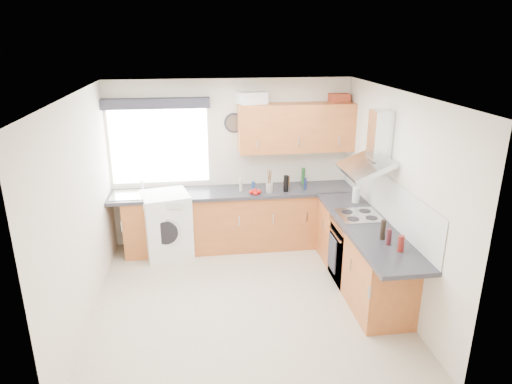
{
  "coord_description": "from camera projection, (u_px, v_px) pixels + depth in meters",
  "views": [
    {
      "loc": [
        -0.51,
        -4.85,
        3.1
      ],
      "look_at": [
        0.25,
        0.85,
        1.1
      ],
      "focal_mm": 32.0,
      "sensor_mm": 36.0,
      "label": 1
    }
  ],
  "objects": [
    {
      "name": "casserole",
      "position": [
        251.0,
        98.0,
        6.54
      ],
      "size": [
        0.46,
        0.38,
        0.17
      ],
      "primitive_type": "cube",
      "rotation": [
        0.0,
        0.0,
        0.25
      ],
      "color": "white",
      "rests_on": "upper_cabinets"
    },
    {
      "name": "bottle_1",
      "position": [
        383.0,
        230.0,
        5.1
      ],
      "size": [
        0.06,
        0.06,
        0.23
      ],
      "primitive_type": "cylinder",
      "color": "black",
      "rests_on": "worktop_right"
    },
    {
      "name": "bottle_0",
      "position": [
        401.0,
        244.0,
        4.82
      ],
      "size": [
        0.07,
        0.07,
        0.18
      ],
      "primitive_type": "cylinder",
      "color": "maroon",
      "rests_on": "worktop_right"
    },
    {
      "name": "ceiling",
      "position": [
        243.0,
        94.0,
        4.8
      ],
      "size": [
        3.6,
        3.6,
        0.02
      ],
      "primitive_type": "cube",
      "color": "white",
      "rests_on": "wall_back"
    },
    {
      "name": "jar_2",
      "position": [
        288.0,
        181.0,
        6.9
      ],
      "size": [
        0.06,
        0.06,
        0.15
      ],
      "primitive_type": "cylinder",
      "color": "brown",
      "rests_on": "worktop_back"
    },
    {
      "name": "base_cab_right",
      "position": [
        361.0,
        255.0,
        5.81
      ],
      "size": [
        0.58,
        2.1,
        0.86
      ],
      "primitive_type": "cube",
      "color": "#A35527",
      "rests_on": "ground_plane"
    },
    {
      "name": "kitchen_roll",
      "position": [
        356.0,
        195.0,
        6.22
      ],
      "size": [
        0.1,
        0.1,
        0.21
      ],
      "primitive_type": "cylinder",
      "rotation": [
        0.0,
        0.0,
        -0.06
      ],
      "color": "white",
      "rests_on": "worktop_right"
    },
    {
      "name": "upper_cabinets",
      "position": [
        296.0,
        128.0,
        6.67
      ],
      "size": [
        1.7,
        0.35,
        0.7
      ],
      "primitive_type": "cube",
      "color": "#A35527",
      "rests_on": "wall_back"
    },
    {
      "name": "worktop_back",
      "position": [
        233.0,
        192.0,
        6.74
      ],
      "size": [
        3.6,
        0.62,
        0.05
      ],
      "primitive_type": "cube",
      "color": "#27272D",
      "rests_on": "base_cab_back"
    },
    {
      "name": "window_blind",
      "position": [
        156.0,
        103.0,
        6.37
      ],
      "size": [
        1.5,
        0.18,
        0.14
      ],
      "primitive_type": "cube",
      "color": "#272731",
      "rests_on": "wall_back"
    },
    {
      "name": "wall_right",
      "position": [
        394.0,
        198.0,
        5.44
      ],
      "size": [
        0.02,
        3.6,
        2.5
      ],
      "primitive_type": "cube",
      "color": "silver",
      "rests_on": "ground_plane"
    },
    {
      "name": "washing_machine",
      "position": [
        167.0,
        224.0,
        6.66
      ],
      "size": [
        0.77,
        0.75,
        0.94
      ],
      "primitive_type": "cube",
      "rotation": [
        0.0,
        0.0,
        0.24
      ],
      "color": "white",
      "rests_on": "ground_plane"
    },
    {
      "name": "worktop_right",
      "position": [
        367.0,
        227.0,
        5.52
      ],
      "size": [
        0.62,
        2.42,
        0.05
      ],
      "primitive_type": "cube",
      "color": "#27272D",
      "rests_on": "base_cab_right"
    },
    {
      "name": "jar_5",
      "position": [
        253.0,
        186.0,
        6.68
      ],
      "size": [
        0.05,
        0.05,
        0.15
      ],
      "primitive_type": "cylinder",
      "color": "navy",
      "rests_on": "worktop_back"
    },
    {
      "name": "wall_front",
      "position": [
        269.0,
        286.0,
        3.53
      ],
      "size": [
        3.6,
        0.02,
        2.5
      ],
      "primitive_type": "cube",
      "color": "silver",
      "rests_on": "ground_plane"
    },
    {
      "name": "wall_clock",
      "position": [
        234.0,
        123.0,
        6.68
      ],
      "size": [
        0.3,
        0.04,
        0.3
      ],
      "primitive_type": "cylinder",
      "rotation": [
        1.57,
        0.0,
        0.0
      ],
      "color": "#272731",
      "rests_on": "wall_back"
    },
    {
      "name": "storage_box",
      "position": [
        339.0,
        98.0,
        6.71
      ],
      "size": [
        0.3,
        0.26,
        0.12
      ],
      "primitive_type": "cube",
      "rotation": [
        0.0,
        0.0,
        0.18
      ],
      "color": "#AE4126",
      "rests_on": "upper_cabinets"
    },
    {
      "name": "jar_0",
      "position": [
        305.0,
        184.0,
        6.75
      ],
      "size": [
        0.04,
        0.04,
        0.18
      ],
      "primitive_type": "cylinder",
      "color": "#161F4C",
      "rests_on": "worktop_back"
    },
    {
      "name": "hob_plate",
      "position": [
        359.0,
        215.0,
        5.79
      ],
      "size": [
        0.52,
        0.52,
        0.01
      ],
      "primitive_type": "cube",
      "color": "silver",
      "rests_on": "worktop_right"
    },
    {
      "name": "ground_plane",
      "position": [
        245.0,
        299.0,
        5.62
      ],
      "size": [
        3.6,
        3.6,
        0.0
      ],
      "primitive_type": "plane",
      "color": "beige"
    },
    {
      "name": "jar_6",
      "position": [
        241.0,
        185.0,
        6.68
      ],
      "size": [
        0.05,
        0.05,
        0.2
      ],
      "primitive_type": "cylinder",
      "color": "#ADA493",
      "rests_on": "worktop_back"
    },
    {
      "name": "utensil_pot",
      "position": [
        269.0,
        188.0,
        6.63
      ],
      "size": [
        0.11,
        0.11,
        0.14
      ],
      "primitive_type": "cylinder",
      "rotation": [
        0.0,
        0.0,
        -0.15
      ],
      "color": "gray",
      "rests_on": "worktop_back"
    },
    {
      "name": "splashback",
      "position": [
        383.0,
        195.0,
        5.74
      ],
      "size": [
        0.01,
        3.0,
        0.54
      ],
      "primitive_type": "cube",
      "color": "white",
      "rests_on": "wall_right"
    },
    {
      "name": "wall_back",
      "position": [
        231.0,
        163.0,
        6.9
      ],
      "size": [
        3.6,
        0.02,
        2.5
      ],
      "primitive_type": "cube",
      "color": "silver",
      "rests_on": "ground_plane"
    },
    {
      "name": "jar_3",
      "position": [
        286.0,
        186.0,
        6.68
      ],
      "size": [
        0.07,
        0.07,
        0.15
      ],
      "primitive_type": "cylinder",
      "color": "#3E1618",
      "rests_on": "worktop_back"
    },
    {
      "name": "tomato_cluster",
      "position": [
        255.0,
        192.0,
        6.57
      ],
      "size": [
        0.19,
        0.19,
        0.07
      ],
      "primitive_type": null,
      "rotation": [
        0.0,
        0.0,
        -0.31
      ],
      "color": "#B30F0B",
      "rests_on": "worktop_back"
    },
    {
      "name": "base_cab_back",
      "position": [
        227.0,
        221.0,
        6.88
      ],
      "size": [
        3.0,
        0.58,
        0.86
      ],
      "primitive_type": "cube",
      "color": "#A35527",
      "rests_on": "ground_plane"
    },
    {
      "name": "jar_1",
      "position": [
        303.0,
        176.0,
        6.99
      ],
      "size": [
        0.05,
        0.05,
        0.25
      ],
      "primitive_type": "cylinder",
      "color": "#1D5120",
      "rests_on": "worktop_back"
    },
    {
      "name": "extractor_hood",
      "position": [
        372.0,
        150.0,
        5.52
      ],
      "size": [
        0.52,
        0.78,
        0.66
      ],
      "primitive_type": null,
      "color": "silver",
      "rests_on": "wall_right"
    },
    {
      "name": "window",
      "position": [
        159.0,
        146.0,
        6.66
      ],
      "size": [
        1.4,
        0.02,
        1.1
      ],
      "primitive_type": "cube",
      "color": "white",
      "rests_on": "wall_back"
    },
    {
      "name": "wall_left",
      "position": [
        81.0,
        212.0,
        4.99
      ],
      "size": [
        0.02,
        3.6,
        2.5
      ],
      "primitive_type": "cube",
      "color": "silver",
      "rests_on": "ground_plane"
    },
    {
      "name": "bottle_2",
      "position": [
        389.0,
        237.0,
        4.98
      ],
      "size": [
        0.06,
        0.06,
        0.18
      ],
      "primitive_type": "cylinder",
      "color": "#3E161C",
      "rests_on": "worktop_right"
    },
    {
      "name": "base_cab_corner",
      "position": [
        330.0,
        216.0,
        7.07
      ],
      "size": [
        0.6,
        0.6,
        0.86
      ],
      "primitive_type": "cube",
      "color": "#A35527",
      "rests_on": "ground_plane"
    },
    {
      "name": "jar_4",
      "position": [
        286.0,
        184.0,
        6.65
      ],
      "size": [
        0.07,
        0.07,
        0.24
      ],
      "primitive_type": "cylinder",
      "color": "black",
      "rests_on": "worktop_back"
    },
    {
      "name": "oven",
      "position": [
        356.0,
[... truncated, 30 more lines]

